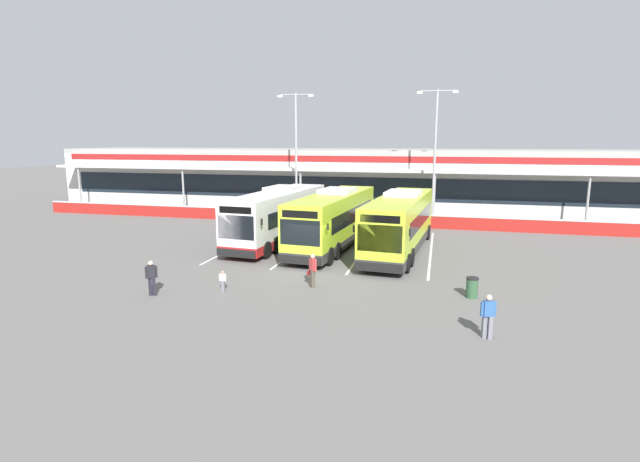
% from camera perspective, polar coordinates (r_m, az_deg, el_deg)
% --- Properties ---
extents(ground_plane, '(200.00, 200.00, 0.00)m').
position_cam_1_polar(ground_plane, '(26.07, -1.24, -4.67)').
color(ground_plane, '#605E5B').
extents(terminal_building, '(70.00, 13.00, 6.00)m').
position_cam_1_polar(terminal_building, '(51.71, 6.72, 6.34)').
color(terminal_building, silver).
rests_on(terminal_building, ground).
extents(red_barrier_wall, '(60.00, 0.40, 1.10)m').
position_cam_1_polar(red_barrier_wall, '(39.81, 4.30, 1.51)').
color(red_barrier_wall, maroon).
rests_on(red_barrier_wall, ground).
extents(coach_bus_leftmost, '(3.79, 12.32, 3.78)m').
position_cam_1_polar(coach_bus_leftmost, '(33.00, -4.93, 1.74)').
color(coach_bus_leftmost, silver).
rests_on(coach_bus_leftmost, ground).
extents(coach_bus_left_centre, '(3.79, 12.32, 3.78)m').
position_cam_1_polar(coach_bus_left_centre, '(31.33, 1.63, 1.30)').
color(coach_bus_left_centre, '#B7DB2D').
rests_on(coach_bus_left_centre, ground).
extents(coach_bus_centre, '(3.79, 12.32, 3.78)m').
position_cam_1_polar(coach_bus_centre, '(30.20, 9.51, 0.80)').
color(coach_bus_centre, '#B7DB2D').
rests_on(coach_bus_centre, ground).
extents(bay_stripe_far_west, '(0.14, 13.00, 0.01)m').
position_cam_1_polar(bay_stripe_far_west, '(33.61, -8.91, -1.27)').
color(bay_stripe_far_west, silver).
rests_on(bay_stripe_far_west, ground).
extents(bay_stripe_west, '(0.14, 13.00, 0.01)m').
position_cam_1_polar(bay_stripe_west, '(32.23, -2.01, -1.66)').
color(bay_stripe_west, silver).
rests_on(bay_stripe_west, ground).
extents(bay_stripe_mid_west, '(0.14, 13.00, 0.01)m').
position_cam_1_polar(bay_stripe_mid_west, '(31.34, 5.39, -2.06)').
color(bay_stripe_mid_west, silver).
rests_on(bay_stripe_mid_west, ground).
extents(bay_stripe_centre, '(0.14, 13.00, 0.01)m').
position_cam_1_polar(bay_stripe_centre, '(31.01, 13.09, -2.44)').
color(bay_stripe_centre, silver).
rests_on(bay_stripe_centre, ground).
extents(pedestrian_with_handbag, '(0.57, 0.57, 1.62)m').
position_cam_1_polar(pedestrian_with_handbag, '(22.93, -0.90, -4.62)').
color(pedestrian_with_handbag, '#4C4238').
rests_on(pedestrian_with_handbag, ground).
extents(pedestrian_in_dark_coat, '(0.48, 0.40, 1.62)m').
position_cam_1_polar(pedestrian_in_dark_coat, '(22.98, -19.46, -5.17)').
color(pedestrian_in_dark_coat, black).
rests_on(pedestrian_in_dark_coat, ground).
extents(pedestrian_child, '(0.33, 0.19, 1.00)m').
position_cam_1_polar(pedestrian_child, '(22.76, -11.52, -5.78)').
color(pedestrian_child, slate).
rests_on(pedestrian_child, ground).
extents(pedestrian_near_bin, '(0.54, 0.30, 1.62)m').
position_cam_1_polar(pedestrian_near_bin, '(18.13, 19.39, -9.42)').
color(pedestrian_near_bin, slate).
rests_on(pedestrian_near_bin, ground).
extents(lamp_post_west, '(3.24, 0.28, 11.00)m').
position_cam_1_polar(lamp_post_west, '(43.23, -2.88, 9.90)').
color(lamp_post_west, '#9E9EA3').
rests_on(lamp_post_west, ground).
extents(lamp_post_centre, '(3.24, 0.28, 11.00)m').
position_cam_1_polar(lamp_post_centre, '(40.98, 13.56, 9.57)').
color(lamp_post_centre, '#9E9EA3').
rests_on(lamp_post_centre, ground).
extents(litter_bin, '(0.54, 0.54, 0.93)m').
position_cam_1_polar(litter_bin, '(22.55, 17.69, -6.44)').
color(litter_bin, '#2D5133').
rests_on(litter_bin, ground).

